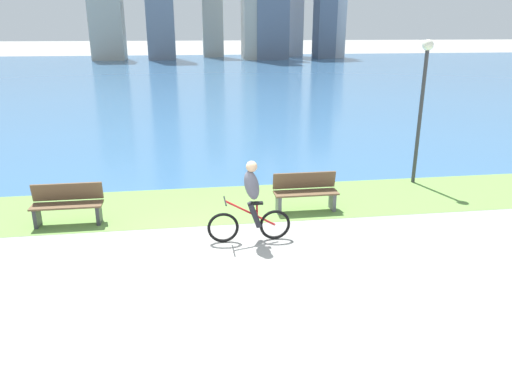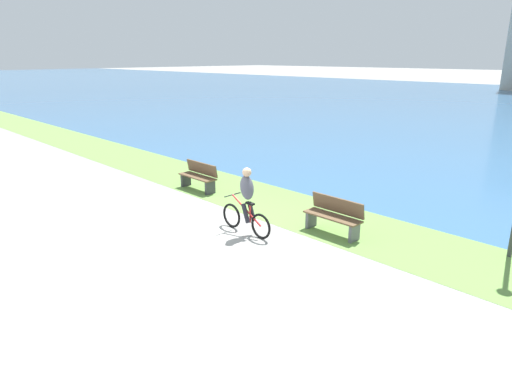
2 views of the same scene
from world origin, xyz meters
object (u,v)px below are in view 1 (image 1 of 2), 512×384
cyclist_lead (251,202)px  bench_near_path (68,204)px  bench_far_along_path (305,192)px  lamppost_tall (423,91)px

cyclist_lead → bench_near_path: bearing=159.0°
bench_far_along_path → lamppost_tall: 4.40m
bench_far_along_path → lamppost_tall: size_ratio=0.39×
cyclist_lead → bench_near_path: cyclist_lead is taller
bench_near_path → cyclist_lead: bearing=-21.0°
bench_near_path → lamppost_tall: (8.86, 1.72, 2.06)m
cyclist_lead → bench_near_path: 4.14m
bench_far_along_path → cyclist_lead: bearing=-134.4°
bench_near_path → bench_far_along_path: 5.35m
lamppost_tall → cyclist_lead: bearing=-147.5°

